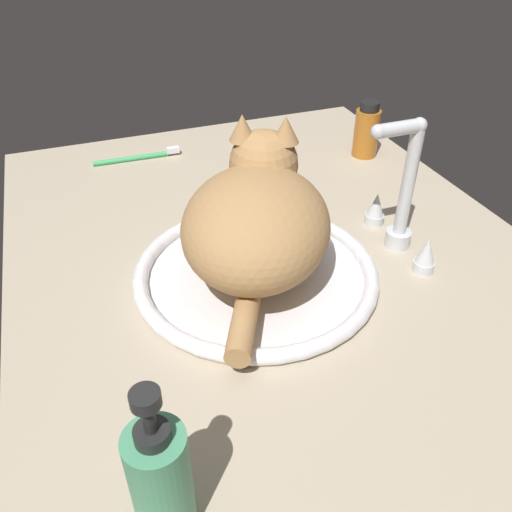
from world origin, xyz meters
TOP-DOWN VIEW (x-y plane):
  - countertop at (0.00, 0.00)cm, footprint 106.57×80.59cm
  - sink_basin at (4.50, -5.18)cm, footprint 35.72×35.72cm
  - faucet at (4.50, 18.36)cm, footprint 17.34×9.61cm
  - cat at (2.84, -4.34)cm, footprint 34.45×29.93cm
  - soap_pump_bottle at (35.52, -25.44)cm, footprint 5.35×5.35cm
  - amber_bottle at (-26.62, 30.79)cm, footprint 5.10×5.10cm
  - toothbrush at (-40.98, -14.02)cm, footprint 1.61×17.84cm

SIDE VIEW (x-z plane):
  - countertop at x=0.00cm, z-range 0.00..3.00cm
  - toothbrush at x=-40.98cm, z-range 2.77..4.47cm
  - sink_basin at x=4.50cm, z-range 2.85..5.04cm
  - amber_bottle at x=-26.62cm, z-range 2.64..14.10cm
  - soap_pump_bottle at x=35.52cm, z-range 0.74..18.90cm
  - faucet at x=4.50cm, z-range 0.32..21.63cm
  - cat at x=2.84cm, z-range 3.35..22.10cm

